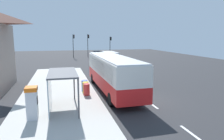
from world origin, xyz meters
name	(u,v)px	position (x,y,z in m)	size (l,w,h in m)	color
ground_plane	(105,71)	(0.00, 14.00, -0.02)	(56.00, 92.00, 0.04)	#2D2D30
sidewalk_platform	(59,98)	(-6.40, 2.00, 0.09)	(6.20, 30.00, 0.18)	beige
lane_stripe_seg_0	(193,135)	(0.25, -6.00, 0.01)	(0.16, 2.20, 0.01)	silver
lane_stripe_seg_1	(151,104)	(0.25, -1.00, 0.01)	(0.16, 2.20, 0.01)	silver
lane_stripe_seg_2	(129,88)	(0.25, 4.00, 0.01)	(0.16, 2.20, 0.01)	silver
lane_stripe_seg_3	(116,78)	(0.25, 9.00, 0.01)	(0.16, 2.20, 0.01)	silver
lane_stripe_seg_4	(107,71)	(0.25, 14.00, 0.01)	(0.16, 2.20, 0.01)	silver
lane_stripe_seg_5	(100,66)	(0.25, 19.00, 0.01)	(0.16, 2.20, 0.01)	silver
lane_stripe_seg_6	(95,63)	(0.25, 24.00, 0.01)	(0.16, 2.20, 0.01)	silver
lane_stripe_seg_7	(91,60)	(0.25, 29.00, 0.01)	(0.16, 2.20, 0.01)	silver
bus	(112,72)	(-1.71, 3.00, 1.84)	(2.66, 11.04, 3.21)	red
white_van	(110,57)	(2.20, 20.15, 1.34)	(2.13, 5.25, 2.30)	silver
sedan_near	(97,54)	(2.30, 34.11, 0.79)	(2.05, 4.50, 1.52)	navy
ticket_machine	(32,103)	(-7.89, -2.26, 1.17)	(0.66, 0.76, 1.94)	silver
recycling_bin_red	(87,90)	(-4.20, 1.89, 0.66)	(0.52, 0.52, 0.95)	red
recycling_bin_yellow	(86,87)	(-4.20, 2.59, 0.66)	(0.52, 0.52, 0.95)	yellow
recycling_bin_blue	(85,86)	(-4.20, 3.29, 0.66)	(0.52, 0.52, 0.95)	blue
traffic_light_near_side	(110,44)	(5.50, 33.18, 3.27)	(0.49, 0.28, 4.91)	#2D2D2D
traffic_light_far_side	(73,42)	(-3.11, 33.98, 3.58)	(0.49, 0.28, 5.43)	#2D2D2D
traffic_light_median	(88,42)	(0.39, 34.78, 3.59)	(0.49, 0.28, 5.44)	#2D2D2D
bus_shelter	(58,81)	(-6.41, -0.93, 2.10)	(1.80, 4.00, 2.50)	#4C4C51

